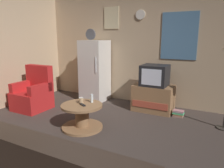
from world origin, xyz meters
TOP-DOWN VIEW (x-y plane):
  - ground_plane at (0.00, 0.00)m, footprint 12.00×12.00m
  - wall_with_art at (0.01, 2.45)m, footprint 5.20×0.12m
  - fridge at (-1.01, 2.05)m, footprint 0.60×0.62m
  - tv_stand at (0.56, 1.93)m, footprint 0.84×0.53m
  - crt_tv at (0.57, 1.93)m, footprint 0.54×0.51m
  - coffee_table at (-0.27, 0.45)m, footprint 0.72×0.72m
  - wine_glass at (-0.19, 0.64)m, footprint 0.05×0.05m
  - mug_ceramic_white at (-0.35, 0.55)m, footprint 0.08×0.08m
  - mug_ceramic_tan at (-0.31, 0.49)m, footprint 0.08×0.08m
  - remote_control at (-0.23, 0.42)m, footprint 0.15×0.11m
  - armchair at (-1.85, 0.82)m, footprint 0.68×0.68m
  - book_stack at (1.12, 1.82)m, footprint 0.22×0.18m

SIDE VIEW (x-z plane):
  - ground_plane at x=0.00m, z-range 0.00..0.00m
  - book_stack at x=1.12m, z-range 0.00..0.13m
  - coffee_table at x=-0.27m, z-range 0.00..0.44m
  - tv_stand at x=0.56m, z-range 0.00..0.57m
  - armchair at x=-1.85m, z-range -0.14..0.82m
  - remote_control at x=-0.23m, z-range 0.44..0.46m
  - mug_ceramic_white at x=-0.35m, z-range 0.44..0.53m
  - mug_ceramic_tan at x=-0.31m, z-range 0.44..0.53m
  - wine_glass at x=-0.19m, z-range 0.44..0.59m
  - fridge at x=-1.01m, z-range -0.13..1.64m
  - crt_tv at x=0.57m, z-range 0.57..1.01m
  - wall_with_art at x=0.01m, z-range 0.00..2.67m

